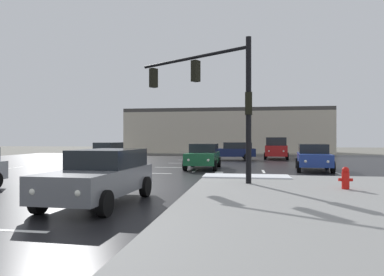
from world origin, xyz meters
TOP-DOWN VIEW (x-y plane):
  - ground_plane at (0.00, 0.00)m, footprint 120.00×120.00m
  - road_asphalt at (0.00, 0.00)m, footprint 44.00×44.00m
  - snow_strip_curbside at (5.00, -4.00)m, footprint 4.00×1.60m
  - lane_markings at (1.20, -1.38)m, footprint 36.15×36.15m
  - traffic_signal_mast at (3.60, -5.51)m, footprint 5.41×3.48m
  - fire_hydrant at (8.50, -7.49)m, footprint 0.48×0.26m
  - strip_building_background at (2.26, 29.41)m, footprint 27.98×8.00m
  - sedan_navy at (3.71, 10.78)m, footprint 4.66×2.38m
  - sedan_grey at (0.75, -10.76)m, footprint 2.17×4.59m
  - sedan_blue at (9.04, 1.43)m, footprint 2.43×4.68m
  - sedan_white at (-6.83, 7.64)m, footprint 2.31×4.64m
  - suv_red at (7.83, 13.20)m, footprint 2.49×4.96m
  - sedan_green at (2.29, 1.66)m, footprint 2.02×4.54m

SIDE VIEW (x-z plane):
  - ground_plane at x=0.00m, z-range 0.00..0.00m
  - road_asphalt at x=0.00m, z-range 0.00..0.02m
  - lane_markings at x=1.20m, z-range 0.02..0.03m
  - snow_strip_curbside at x=5.00m, z-range 0.14..0.20m
  - fire_hydrant at x=8.50m, z-range 0.14..0.93m
  - sedan_navy at x=3.71m, z-range 0.06..1.64m
  - sedan_grey at x=0.75m, z-range 0.06..1.64m
  - sedan_blue at x=9.04m, z-range 0.06..1.64m
  - sedan_white at x=-6.83m, z-range 0.06..1.64m
  - sedan_green at x=2.29m, z-range 0.06..1.64m
  - suv_red at x=7.83m, z-range 0.08..2.11m
  - strip_building_background at x=2.26m, z-range 0.00..6.07m
  - traffic_signal_mast at x=3.60m, z-range 1.18..7.06m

